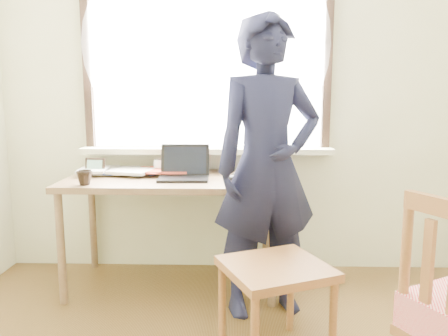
{
  "coord_description": "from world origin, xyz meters",
  "views": [
    {
      "loc": [
        0.02,
        -1.3,
        1.31
      ],
      "look_at": [
        -0.04,
        0.95,
        0.95
      ],
      "focal_mm": 35.0,
      "sensor_mm": 36.0,
      "label": 1
    }
  ],
  "objects_px": {
    "laptop": "(184,171)",
    "mug_dark": "(84,178)",
    "work_chair": "(276,279)",
    "person": "(267,167)",
    "desk": "(172,189)",
    "mug_white": "(163,166)"
  },
  "relations": [
    {
      "from": "mug_white",
      "to": "desk",
      "type": "bearing_deg",
      "value": -63.35
    },
    {
      "from": "desk",
      "to": "work_chair",
      "type": "xyz_separation_m",
      "value": [
        0.64,
        -0.86,
        -0.27
      ]
    },
    {
      "from": "mug_white",
      "to": "person",
      "type": "bearing_deg",
      "value": -36.42
    },
    {
      "from": "desk",
      "to": "mug_white",
      "type": "height_order",
      "value": "mug_white"
    },
    {
      "from": "mug_dark",
      "to": "work_chair",
      "type": "bearing_deg",
      "value": -27.17
    },
    {
      "from": "laptop",
      "to": "person",
      "type": "xyz_separation_m",
      "value": [
        0.54,
        -0.31,
        0.08
      ]
    },
    {
      "from": "laptop",
      "to": "work_chair",
      "type": "height_order",
      "value": "laptop"
    },
    {
      "from": "laptop",
      "to": "desk",
      "type": "bearing_deg",
      "value": 160.24
    },
    {
      "from": "mug_dark",
      "to": "person",
      "type": "bearing_deg",
      "value": -3.75
    },
    {
      "from": "work_chair",
      "to": "person",
      "type": "relative_size",
      "value": 0.35
    },
    {
      "from": "work_chair",
      "to": "mug_dark",
      "type": "bearing_deg",
      "value": 152.83
    },
    {
      "from": "desk",
      "to": "person",
      "type": "bearing_deg",
      "value": -28.61
    },
    {
      "from": "laptop",
      "to": "mug_dark",
      "type": "relative_size",
      "value": 3.39
    },
    {
      "from": "desk",
      "to": "work_chair",
      "type": "height_order",
      "value": "desk"
    },
    {
      "from": "mug_dark",
      "to": "person",
      "type": "relative_size",
      "value": 0.05
    },
    {
      "from": "mug_dark",
      "to": "mug_white",
      "type": "bearing_deg",
      "value": 47.8
    },
    {
      "from": "laptop",
      "to": "mug_white",
      "type": "height_order",
      "value": "laptop"
    },
    {
      "from": "person",
      "to": "desk",
      "type": "bearing_deg",
      "value": 134.39
    },
    {
      "from": "desk",
      "to": "person",
      "type": "xyz_separation_m",
      "value": [
        0.63,
        -0.34,
        0.21
      ]
    },
    {
      "from": "person",
      "to": "laptop",
      "type": "bearing_deg",
      "value": 133.05
    },
    {
      "from": "desk",
      "to": "laptop",
      "type": "distance_m",
      "value": 0.16
    },
    {
      "from": "laptop",
      "to": "mug_dark",
      "type": "height_order",
      "value": "laptop"
    }
  ]
}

